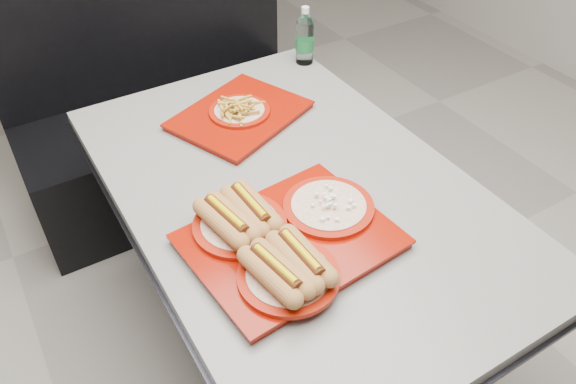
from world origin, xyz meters
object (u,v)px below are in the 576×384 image
diner_table (293,227)px  water_bottle (305,39)px  booth_bench (165,109)px  tray_far (240,113)px  tray_near (283,237)px

diner_table → water_bottle: bearing=55.3°
water_bottle → booth_bench: bearing=128.9°
booth_bench → tray_far: size_ratio=2.74×
tray_far → booth_bench: bearing=91.9°
diner_table → water_bottle: size_ratio=6.66×
tray_near → tray_far: 0.59m
diner_table → tray_far: size_ratio=2.88×
booth_bench → water_bottle: 0.78m
diner_table → booth_bench: bearing=90.0°
diner_table → tray_near: 0.32m
booth_bench → water_bottle: bearing=-51.1°
water_bottle → tray_far: bearing=-150.6°
tray_near → tray_far: size_ratio=1.05×
tray_far → water_bottle: (0.38, 0.22, 0.07)m
tray_far → tray_near: bearing=-107.1°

